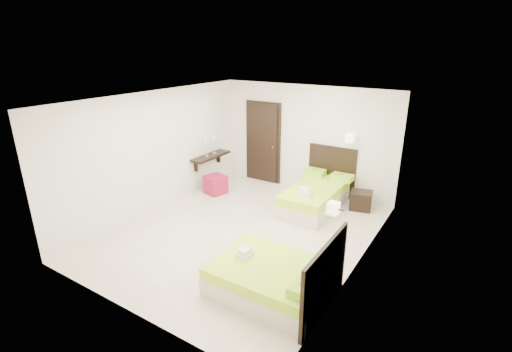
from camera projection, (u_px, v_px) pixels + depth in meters
The scene contains 7 objects.
floor at pixel (244, 232), 7.32m from camera, with size 5.50×5.50×0.00m, color beige.
bed_single at pixel (316, 195), 8.34m from camera, with size 1.18×1.96×1.62m.
bed_double at pixel (276, 278), 5.45m from camera, with size 1.71×1.45×1.41m.
nightstand at pixel (361, 200), 8.26m from camera, with size 0.46×0.41×0.41m, color black.
ottoman at pixel (216, 184), 9.14m from camera, with size 0.45×0.45×0.45m, color maroon.
door at pixel (263, 143), 9.71m from camera, with size 1.02×0.15×2.14m.
console_shelf at pixel (211, 156), 9.37m from camera, with size 0.35×1.20×0.78m.
Camera 1 is at (3.69, -5.38, 3.52)m, focal length 26.00 mm.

